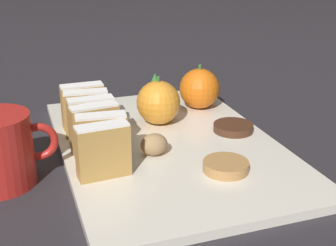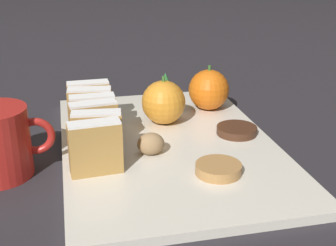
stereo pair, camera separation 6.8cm
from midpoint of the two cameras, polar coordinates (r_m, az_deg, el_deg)
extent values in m
plane|color=#28262B|center=(0.69, 2.80, -3.29)|extent=(6.00, 6.00, 0.00)
cube|color=silver|center=(0.69, 2.81, -2.83)|extent=(0.31, 0.45, 0.01)
cube|color=#B28442|center=(0.59, -5.60, -3.22)|extent=(0.07, 0.03, 0.07)
cube|color=white|center=(0.57, -5.73, -0.06)|extent=(0.07, 0.03, 0.00)
cube|color=#B28442|center=(0.62, -5.53, -1.85)|extent=(0.07, 0.03, 0.07)
cube|color=white|center=(0.61, -5.64, 1.17)|extent=(0.07, 0.03, 0.00)
cube|color=#B28442|center=(0.65, -6.06, -0.66)|extent=(0.07, 0.03, 0.07)
cube|color=white|center=(0.64, -6.18, 2.23)|extent=(0.07, 0.03, 0.00)
cube|color=#B28442|center=(0.68, -6.35, 0.43)|extent=(0.07, 0.02, 0.07)
cube|color=white|center=(0.67, -6.47, 3.20)|extent=(0.06, 0.02, 0.00)
cube|color=#B28442|center=(0.72, -6.78, 1.40)|extent=(0.07, 0.03, 0.07)
cube|color=white|center=(0.71, -6.91, 4.06)|extent=(0.07, 0.03, 0.00)
cube|color=#B28442|center=(0.75, -7.07, 2.31)|extent=(0.07, 0.02, 0.07)
cube|color=white|center=(0.74, -7.19, 4.86)|extent=(0.07, 0.02, 0.00)
sphere|color=orange|center=(0.75, 2.05, 2.49)|extent=(0.07, 0.07, 0.07)
cylinder|color=#38702D|center=(0.73, 2.09, 5.30)|extent=(0.01, 0.01, 0.01)
sphere|color=orange|center=(0.82, 7.37, 4.00)|extent=(0.07, 0.07, 0.07)
cylinder|color=#38702D|center=(0.80, 7.50, 6.59)|extent=(0.01, 0.00, 0.01)
ellipsoid|color=#9E7A51|center=(0.64, 0.89, -2.62)|extent=(0.04, 0.03, 0.03)
cylinder|color=#472819|center=(0.73, 11.04, -0.93)|extent=(0.06, 0.06, 0.01)
cylinder|color=#B27F47|center=(0.60, 9.39, -5.60)|extent=(0.06, 0.06, 0.01)
cone|color=#2D7538|center=(0.84, 1.99, 4.23)|extent=(0.05, 0.05, 0.06)
torus|color=red|center=(0.62, -12.91, -1.63)|extent=(0.05, 0.01, 0.05)
camera|label=1|loc=(0.03, -87.14, 1.14)|focal=50.00mm
camera|label=2|loc=(0.03, 92.86, -1.14)|focal=50.00mm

